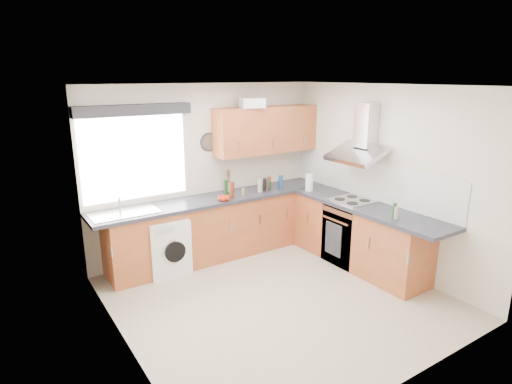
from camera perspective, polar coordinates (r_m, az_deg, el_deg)
ground_plane at (r=5.34m, az=2.86°, el=-13.92°), size 3.60×3.60×0.00m
ceiling at (r=4.66m, az=3.28°, el=13.97°), size 3.60×3.60×0.02m
wall_back at (r=6.35m, az=-6.63°, el=2.88°), size 3.60×0.02×2.50m
wall_front at (r=3.65m, az=20.18°, el=-7.53°), size 3.60×0.02×2.50m
wall_left at (r=4.10m, az=-17.73°, el=-4.79°), size 0.02×3.60×2.50m
wall_right at (r=6.07m, az=16.90°, el=1.72°), size 0.02×3.60×2.50m
window at (r=5.89m, az=-15.83°, el=4.40°), size 1.40×0.02×1.10m
window_blind at (r=5.73m, az=-16.01°, el=10.47°), size 1.50×0.18×0.14m
splashback at (r=6.26m, az=14.70°, el=1.65°), size 0.01×3.00×0.54m
base_cab_back at (r=6.29m, az=-6.01°, el=-5.03°), size 3.00×0.58×0.86m
base_cab_corner at (r=7.11m, az=5.55°, el=-2.58°), size 0.60×0.60×0.86m
base_cab_right at (r=6.19m, az=13.50°, el=-5.73°), size 0.58×2.10×0.86m
worktop_back at (r=6.18m, az=-5.26°, el=-0.93°), size 3.60×0.62×0.05m
worktop_right at (r=5.94m, az=14.76°, el=-2.06°), size 0.62×2.42×0.05m
sink at (r=5.69m, az=-17.17°, el=-2.33°), size 0.84×0.46×0.10m
oven at (r=6.28m, az=12.44°, el=-5.40°), size 0.56×0.58×0.85m
hob_plate at (r=6.12m, az=12.71°, el=-1.09°), size 0.52×0.52×0.01m
extractor_hood at (r=6.02m, az=13.85°, el=6.88°), size 0.52×0.78×0.66m
upper_cabinets at (r=6.58m, az=1.39°, el=8.28°), size 1.70×0.35×0.70m
washing_machine at (r=5.93m, az=-11.72°, el=-6.98°), size 0.60×0.58×0.78m
wall_clock at (r=6.27m, az=-6.25°, el=6.63°), size 0.28×0.04×0.28m
casserole at (r=6.28m, az=-0.52°, el=11.79°), size 0.38×0.32×0.14m
storage_box at (r=6.55m, az=-0.10°, el=11.82°), size 0.29×0.26×0.11m
utensil_pot at (r=6.47m, az=-3.67°, el=0.71°), size 0.10×0.10×0.14m
kitchen_roll at (r=6.52m, az=7.13°, el=1.27°), size 0.15×0.15×0.26m
tomato_cluster at (r=5.99m, az=-4.32°, el=-0.81°), size 0.16×0.16×0.07m
jar_0 at (r=6.75m, az=1.82°, el=1.44°), size 0.06×0.06×0.16m
jar_1 at (r=6.46m, az=-3.75°, el=0.78°), size 0.04×0.04×0.16m
jar_2 at (r=6.09m, az=-3.23°, el=0.26°), size 0.07×0.07×0.23m
jar_3 at (r=6.60m, az=3.31°, el=1.32°), size 0.07×0.07×0.21m
jar_4 at (r=6.44m, az=1.57°, el=1.00°), size 0.05×0.05×0.21m
jar_5 at (r=6.62m, az=1.80°, el=0.91°), size 0.06×0.06×0.10m
jar_6 at (r=6.50m, az=1.12°, el=1.02°), size 0.05×0.05×0.19m
jar_7 at (r=6.26m, az=-4.04°, el=0.60°), size 0.05×0.05×0.22m
jar_8 at (r=6.24m, az=-1.75°, el=0.02°), size 0.04×0.04×0.10m
jar_9 at (r=6.41m, az=0.54°, el=0.88°), size 0.07×0.07×0.20m
bottle_0 at (r=5.49m, az=18.24°, el=-2.64°), size 0.06×0.06×0.16m
bottle_1 at (r=5.50m, az=17.97°, el=-2.38°), size 0.05×0.05×0.19m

